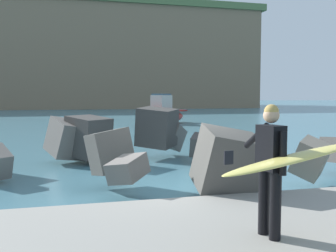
% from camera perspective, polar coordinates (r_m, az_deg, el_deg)
% --- Properties ---
extents(ground_plane, '(400.00, 400.00, 0.00)m').
position_cam_1_polar(ground_plane, '(9.11, -0.55, -9.07)').
color(ground_plane, '#42707F').
extents(walkway_path, '(48.00, 4.40, 0.24)m').
position_cam_1_polar(walkway_path, '(5.45, 10.15, -17.17)').
color(walkway_path, gray).
rests_on(walkway_path, ground).
extents(breakwater_jetty, '(32.83, 7.30, 2.40)m').
position_cam_1_polar(breakwater_jetty, '(10.57, -20.92, -2.09)').
color(breakwater_jetty, '#3D3A38').
rests_on(breakwater_jetty, ground).
extents(surfer_with_board, '(2.12, 1.29, 1.78)m').
position_cam_1_polar(surfer_with_board, '(5.24, 15.86, -5.00)').
color(surfer_with_board, black).
rests_on(surfer_with_board, walkway_path).
extents(boat_near_left, '(4.93, 4.94, 2.35)m').
position_cam_1_polar(boat_near_left, '(30.12, -0.64, 1.73)').
color(boat_near_left, maroon).
rests_on(boat_near_left, ground).
extents(headland_bluff, '(89.19, 37.99, 19.11)m').
position_cam_1_polar(headland_bluff, '(85.23, -20.72, 9.08)').
color(headland_bluff, '#847056').
rests_on(headland_bluff, ground).
extents(radar_dome, '(6.57, 6.57, 8.84)m').
position_cam_1_polar(radar_dome, '(90.37, 2.23, 18.10)').
color(radar_dome, silver).
rests_on(radar_dome, headland_bluff).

